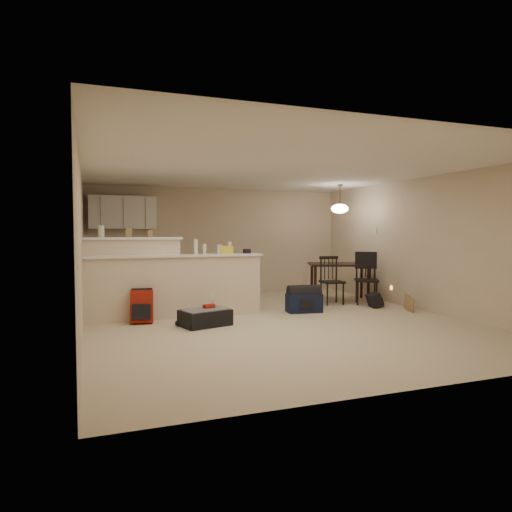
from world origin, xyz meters
name	(u,v)px	position (x,y,z in m)	size (l,w,h in m)	color
room	(276,246)	(0.00, 0.00, 1.25)	(7.00, 7.02, 2.50)	beige
breakfast_bar	(160,283)	(-1.76, 0.98, 0.61)	(3.08, 0.58, 1.39)	beige
upper_cabinets	(123,212)	(-2.20, 3.32, 1.90)	(1.40, 0.34, 0.70)	white
kitchen_counter	(134,280)	(-2.00, 3.19, 0.45)	(1.80, 0.60, 0.90)	white
thermostat	(375,231)	(2.98, 1.55, 1.50)	(0.02, 0.12, 0.12)	beige
jar	(101,231)	(-2.70, 1.12, 1.49)	(0.10, 0.10, 0.20)	silver
cereal_box	(129,232)	(-2.26, 1.12, 1.47)	(0.10, 0.07, 0.16)	#91714B
small_box	(150,234)	(-1.90, 1.12, 1.45)	(0.08, 0.06, 0.12)	#91714B
bottle_a	(196,247)	(-1.15, 0.90, 1.22)	(0.07, 0.07, 0.26)	silver
bottle_b	(205,249)	(-0.99, 0.90, 1.18)	(0.06, 0.06, 0.18)	silver
bag_lump	(226,250)	(-0.60, 0.90, 1.16)	(0.22, 0.18, 0.14)	#91714B
pouch	(247,251)	(-0.20, 0.90, 1.13)	(0.12, 0.10, 0.08)	#91714B
extra_item_x	(219,249)	(-0.73, 0.90, 1.17)	(0.07, 0.07, 0.17)	silver
extra_item_y	(230,248)	(-0.53, 0.90, 1.20)	(0.06, 0.06, 0.21)	silver
dining_table	(339,268)	(2.19, 1.69, 0.70)	(1.50, 1.26, 0.80)	black
pendant_lamp	(340,208)	(2.19, 1.69, 1.99)	(0.36, 0.36, 0.62)	brown
dining_chair_near	(332,280)	(1.76, 1.24, 0.49)	(0.43, 0.41, 0.98)	black
dining_chair_far	(366,279)	(2.43, 1.01, 0.52)	(0.46, 0.44, 1.05)	black
suitcase	(205,318)	(-1.20, 0.04, 0.13)	(0.74, 0.48, 0.25)	black
red_backpack	(142,307)	(-2.11, 0.61, 0.26)	(0.35, 0.22, 0.53)	maroon
navy_duffel	(304,303)	(0.81, 0.61, 0.17)	(0.63, 0.34, 0.34)	#101933
black_daypack	(374,300)	(2.34, 0.61, 0.14)	(0.31, 0.22, 0.27)	black
cardboard_sheet	(409,304)	(2.68, 0.00, 0.14)	(0.38, 0.02, 0.29)	#91714B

